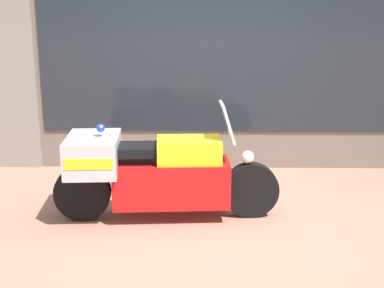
# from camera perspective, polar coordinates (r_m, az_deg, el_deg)

# --- Properties ---
(ground_plane) EXTENTS (60.00, 60.00, 0.00)m
(ground_plane) POSITION_cam_1_polar(r_m,az_deg,el_deg) (6.00, 1.67, -7.70)
(ground_plane) COLOR #9E6B56
(shop_building) EXTENTS (6.35, 0.55, 3.61)m
(shop_building) POSITION_cam_1_polar(r_m,az_deg,el_deg) (7.55, -1.37, 11.20)
(shop_building) COLOR #6B6056
(shop_building) RESTS_ON ground
(window_display) EXTENTS (5.09, 0.30, 2.08)m
(window_display) POSITION_cam_1_polar(r_m,az_deg,el_deg) (7.79, 3.97, 1.44)
(window_display) COLOR slate
(window_display) RESTS_ON ground
(paramedic_motorcycle) EXTENTS (2.45, 0.80, 1.28)m
(paramedic_motorcycle) POSITION_cam_1_polar(r_m,az_deg,el_deg) (5.78, -4.39, -2.85)
(paramedic_motorcycle) COLOR black
(paramedic_motorcycle) RESTS_ON ground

